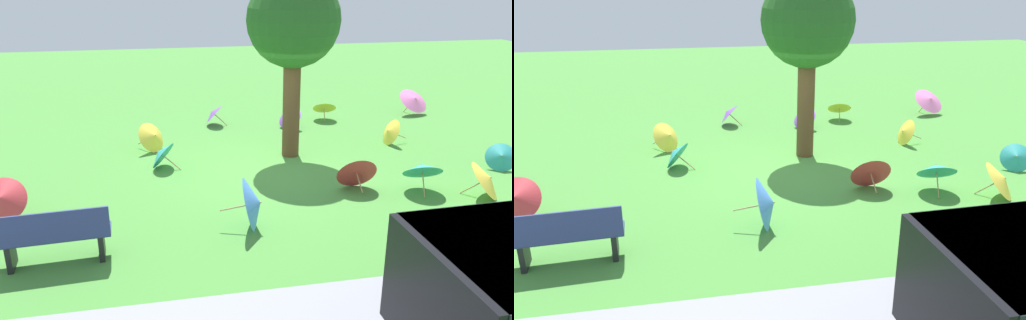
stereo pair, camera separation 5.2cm
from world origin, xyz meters
The scene contains 16 objects.
ground centered at (0.00, 0.00, 0.00)m, with size 40.00×40.00×0.00m, color #478C38.
park_bench centered at (4.11, 3.43, 0.47)m, with size 1.63×0.58×0.90m.
shade_tree centered at (-0.55, -0.63, 3.05)m, with size 2.09×2.09×4.17m.
parasol_blue_0 centered at (1.01, 2.90, 0.47)m, with size 0.88×0.99×0.94m.
parasol_yellow_0 centered at (-3.61, 2.50, 0.38)m, with size 1.01×1.06×0.75m.
parasol_teal_0 centered at (-4.83, 1.23, 0.31)m, with size 0.82×0.76×0.62m.
parasol_teal_1 centered at (2.49, -0.34, 0.34)m, with size 0.82×0.87×0.67m.
parasol_purple_0 centered at (0.95, -3.54, 0.36)m, with size 0.76×0.84×0.66m.
parasol_teal_3 centered at (-2.52, 1.97, 0.48)m, with size 0.90×0.86×0.78m.
parasol_yellow_2 centered at (2.64, -1.55, 0.37)m, with size 0.88×0.91×0.75m.
parasol_purple_1 centered at (-1.07, -2.78, 0.34)m, with size 0.85×0.89×0.64m.
parasol_yellow_4 centered at (-2.33, -3.48, 0.40)m, with size 0.79×0.74×0.64m.
parasol_pink_0 centered at (-5.21, -3.51, 0.47)m, with size 1.13×1.07×0.81m.
parasol_red_1 centered at (5.26, 1.76, 0.42)m, with size 0.84×0.86×0.80m.
parasol_yellow_5 centered at (-3.21, -0.95, 0.33)m, with size 0.67×0.69×0.66m.
parasol_red_2 centered at (-1.29, 1.61, 0.38)m, with size 0.84×0.74×0.76m.
Camera 2 is at (2.47, 10.57, 4.09)m, focal length 36.07 mm.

